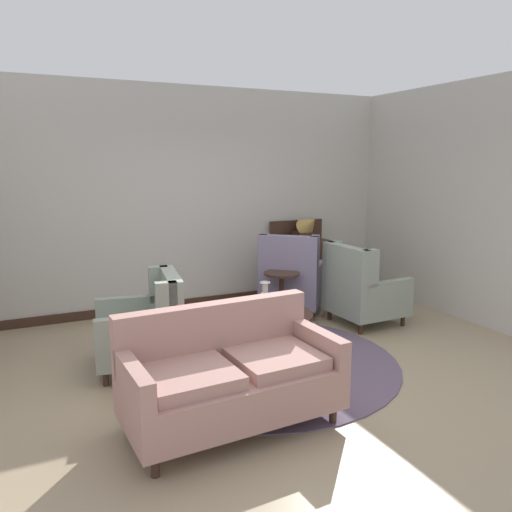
% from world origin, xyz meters
% --- Properties ---
extents(ground, '(8.62, 8.62, 0.00)m').
position_xyz_m(ground, '(0.00, 0.00, 0.00)').
color(ground, '#9E896B').
extents(wall_back, '(6.32, 0.08, 3.05)m').
position_xyz_m(wall_back, '(0.00, 2.63, 1.53)').
color(wall_back, '#BCB7AD').
rests_on(wall_back, ground).
extents(wall_right, '(0.08, 3.68, 3.05)m').
position_xyz_m(wall_right, '(3.08, 0.79, 1.53)').
color(wall_right, '#BCB7AD').
rests_on(wall_right, ground).
extents(baseboard_back, '(6.16, 0.03, 0.12)m').
position_xyz_m(baseboard_back, '(0.00, 2.57, 0.06)').
color(baseboard_back, '#382319').
rests_on(baseboard_back, ground).
extents(area_rug, '(2.82, 2.82, 0.01)m').
position_xyz_m(area_rug, '(0.00, 0.30, 0.01)').
color(area_rug, '#5B4C60').
rests_on(area_rug, ground).
extents(coffee_table, '(0.98, 0.98, 0.44)m').
position_xyz_m(coffee_table, '(0.19, 0.53, 0.37)').
color(coffee_table, '#382319').
rests_on(coffee_table, ground).
extents(porcelain_vase, '(0.14, 0.14, 0.33)m').
position_xyz_m(porcelain_vase, '(0.18, 0.59, 0.59)').
color(porcelain_vase, beige).
rests_on(porcelain_vase, coffee_table).
extents(settee, '(1.68, 0.89, 0.92)m').
position_xyz_m(settee, '(-0.76, -0.71, 0.40)').
color(settee, tan).
rests_on(settee, ground).
extents(armchair_beside_settee, '(0.93, 0.95, 0.95)m').
position_xyz_m(armchair_beside_settee, '(-1.09, 0.70, 0.42)').
color(armchair_beside_settee, gray).
rests_on(armchair_beside_settee, ground).
extents(armchair_far_left, '(0.86, 0.83, 1.03)m').
position_xyz_m(armchair_far_left, '(1.71, 0.92, 0.43)').
color(armchair_far_left, gray).
rests_on(armchair_far_left, ground).
extents(armchair_near_window, '(1.10, 1.11, 1.11)m').
position_xyz_m(armchair_near_window, '(1.10, 1.66, 0.47)').
color(armchair_near_window, slate).
rests_on(armchair_near_window, ground).
extents(side_table, '(0.45, 0.45, 0.67)m').
position_xyz_m(side_table, '(0.79, 1.33, 0.40)').
color(side_table, '#382319').
rests_on(side_table, ground).
extents(sideboard, '(0.89, 0.42, 1.17)m').
position_xyz_m(sideboard, '(1.67, 2.34, 0.50)').
color(sideboard, '#382319').
rests_on(sideboard, ground).
extents(gramophone, '(0.37, 0.44, 0.47)m').
position_xyz_m(gramophone, '(1.71, 2.25, 1.09)').
color(gramophone, '#382319').
rests_on(gramophone, sideboard).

